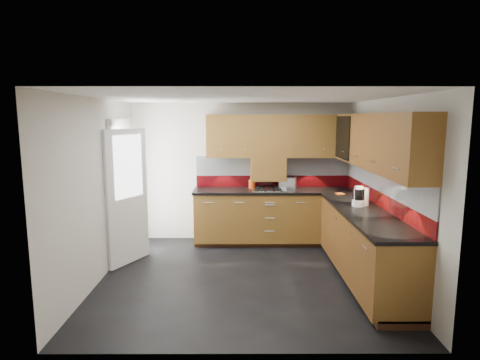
{
  "coord_description": "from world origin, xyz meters",
  "views": [
    {
      "loc": [
        -0.05,
        -5.19,
        2.14
      ],
      "look_at": [
        -0.04,
        0.65,
        1.24
      ],
      "focal_mm": 30.0,
      "sensor_mm": 36.0,
      "label": 1
    }
  ],
  "objects_px": {
    "gas_hob": "(269,189)",
    "toaster": "(288,183)",
    "utensil_pot": "(252,183)",
    "food_processor": "(358,197)"
  },
  "relations": [
    {
      "from": "utensil_pot",
      "to": "food_processor",
      "type": "distance_m",
      "value": 2.03
    },
    {
      "from": "utensil_pot",
      "to": "food_processor",
      "type": "relative_size",
      "value": 1.47
    },
    {
      "from": "food_processor",
      "to": "toaster",
      "type": "bearing_deg",
      "value": 119.61
    },
    {
      "from": "gas_hob",
      "to": "utensil_pot",
      "type": "relative_size",
      "value": 1.37
    },
    {
      "from": "food_processor",
      "to": "gas_hob",
      "type": "bearing_deg",
      "value": 131.79
    },
    {
      "from": "toaster",
      "to": "food_processor",
      "type": "relative_size",
      "value": 1.13
    },
    {
      "from": "gas_hob",
      "to": "toaster",
      "type": "distance_m",
      "value": 0.37
    },
    {
      "from": "gas_hob",
      "to": "toaster",
      "type": "relative_size",
      "value": 1.78
    },
    {
      "from": "toaster",
      "to": "gas_hob",
      "type": "bearing_deg",
      "value": -158.5
    },
    {
      "from": "gas_hob",
      "to": "utensil_pot",
      "type": "bearing_deg",
      "value": 147.84
    }
  ]
}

